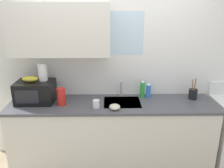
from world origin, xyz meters
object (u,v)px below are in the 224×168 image
(dish_soap_bottle_green, at_px, (142,89))
(dish_soap_bottle_blue, at_px, (148,90))
(banana_bunch, at_px, (30,79))
(microwave, at_px, (35,92))
(cereal_canister, at_px, (61,97))
(mug_white, at_px, (96,104))
(utensil_crock, at_px, (193,94))
(small_bowl, at_px, (115,107))
(paper_towel_roll, at_px, (43,72))

(dish_soap_bottle_green, relative_size, dish_soap_bottle_blue, 1.16)
(banana_bunch, relative_size, dish_soap_bottle_green, 0.84)
(microwave, relative_size, dish_soap_bottle_blue, 2.22)
(cereal_canister, relative_size, mug_white, 2.27)
(utensil_crock, distance_m, small_bowl, 1.08)
(dish_soap_bottle_green, xyz_separation_m, utensil_crock, (0.65, -0.08, -0.04))
(dish_soap_bottle_blue, bearing_deg, dish_soap_bottle_green, 168.38)
(dish_soap_bottle_blue, xyz_separation_m, utensil_crock, (0.57, -0.06, -0.03))
(banana_bunch, bearing_deg, dish_soap_bottle_blue, 5.13)
(banana_bunch, height_order, utensil_crock, banana_bunch)
(mug_white, distance_m, utensil_crock, 1.28)
(dish_soap_bottle_green, bearing_deg, small_bowl, -133.47)
(microwave, relative_size, dish_soap_bottle_green, 1.92)
(dish_soap_bottle_blue, distance_m, utensil_crock, 0.58)
(banana_bunch, bearing_deg, cereal_canister, -14.38)
(microwave, xyz_separation_m, mug_white, (0.77, -0.19, -0.09))
(microwave, xyz_separation_m, utensil_crock, (2.02, 0.07, -0.06))
(banana_bunch, relative_size, small_bowl, 1.54)
(paper_towel_roll, bearing_deg, dish_soap_bottle_green, 4.54)
(banana_bunch, relative_size, cereal_canister, 0.93)
(banana_bunch, relative_size, paper_towel_roll, 0.91)
(dish_soap_bottle_green, relative_size, cereal_canister, 1.11)
(mug_white, relative_size, utensil_crock, 0.33)
(dish_soap_bottle_green, distance_m, dish_soap_bottle_blue, 0.08)
(small_bowl, bearing_deg, cereal_canister, 167.01)
(banana_bunch, distance_m, utensil_crock, 2.09)
(paper_towel_roll, distance_m, cereal_canister, 0.39)
(banana_bunch, distance_m, cereal_canister, 0.45)
(microwave, relative_size, utensil_crock, 1.58)
(utensil_crock, relative_size, small_bowl, 2.24)
(cereal_canister, distance_m, utensil_crock, 1.69)
(microwave, xyz_separation_m, banana_bunch, (-0.05, 0.00, 0.17))
(microwave, bearing_deg, dish_soap_bottle_green, 6.35)
(dish_soap_bottle_blue, bearing_deg, paper_towel_roll, -176.41)
(banana_bunch, height_order, cereal_canister, banana_bunch)
(banana_bunch, xyz_separation_m, cereal_canister, (0.39, -0.10, -0.20))
(cereal_canister, relative_size, utensil_crock, 0.74)
(utensil_crock, bearing_deg, microwave, -177.98)
(banana_bunch, xyz_separation_m, small_bowl, (1.04, -0.25, -0.27))
(paper_towel_roll, height_order, cereal_canister, paper_towel_roll)
(microwave, distance_m, paper_towel_roll, 0.27)
(cereal_canister, relative_size, small_bowl, 1.66)
(banana_bunch, distance_m, mug_white, 0.88)
(banana_bunch, distance_m, dish_soap_bottle_green, 1.44)
(dish_soap_bottle_green, height_order, utensil_crock, utensil_crock)
(paper_towel_roll, height_order, small_bowl, paper_towel_roll)
(microwave, xyz_separation_m, paper_towel_roll, (0.10, 0.05, 0.24))
(dish_soap_bottle_green, height_order, cereal_canister, dish_soap_bottle_green)
(microwave, bearing_deg, paper_towel_roll, 27.17)
(banana_bunch, bearing_deg, utensil_crock, 1.93)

